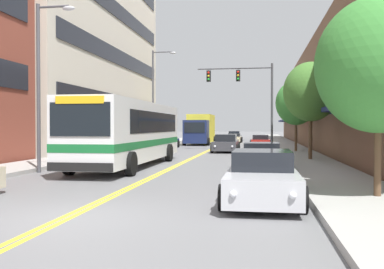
{
  "coord_description": "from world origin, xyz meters",
  "views": [
    {
      "loc": [
        4.21,
        -8.92,
        2.02
      ],
      "look_at": [
        -0.27,
        19.42,
        1.47
      ],
      "focal_mm": 40.0,
      "sensor_mm": 36.0,
      "label": 1
    }
  ],
  "objects": [
    {
      "name": "sidewalk_right",
      "position": [
        6.91,
        37.0,
        0.09
      ],
      "size": [
        2.83,
        106.0,
        0.18
      ],
      "color": "#9E9B96",
      "rests_on": "ground_plane"
    },
    {
      "name": "car_silver_parked_right_foreground",
      "position": [
        4.29,
        2.72,
        0.63
      ],
      "size": [
        2.06,
        4.82,
        1.36
      ],
      "color": "#B7B7BC",
      "rests_on": "ground_plane"
    },
    {
      "name": "car_red_parked_right_mid",
      "position": [
        4.31,
        33.45,
        0.56
      ],
      "size": [
        2.03,
        4.16,
        1.18
      ],
      "color": "maroon",
      "rests_on": "ground_plane"
    },
    {
      "name": "street_lamp_left_far",
      "position": [
        -5.03,
        28.64,
        5.18
      ],
      "size": [
        2.19,
        0.28,
        8.84
      ],
      "color": "#47474C",
      "rests_on": "ground_plane"
    },
    {
      "name": "street_lamp_left_near",
      "position": [
        -5.07,
        8.42,
        4.34
      ],
      "size": [
        1.78,
        0.28,
        7.33
      ],
      "color": "#47474C",
      "rests_on": "ground_plane"
    },
    {
      "name": "office_tower_left",
      "position": [
        -14.57,
        29.22,
        12.53
      ],
      "size": [
        12.08,
        27.47,
        25.07
      ],
      "color": "beige",
      "rests_on": "ground_plane"
    },
    {
      "name": "street_tree_right_near",
      "position": [
        7.3,
        2.97,
        3.64
      ],
      "size": [
        3.28,
        3.28,
        5.27
      ],
      "color": "brown",
      "rests_on": "sidewalk_right"
    },
    {
      "name": "car_navy_parked_left_far",
      "position": [
        -4.43,
        29.94,
        0.62
      ],
      "size": [
        2.07,
        4.37,
        1.33
      ],
      "color": "#19234C",
      "rests_on": "ground_plane"
    },
    {
      "name": "centre_line",
      "position": [
        0.0,
        37.0,
        0.0
      ],
      "size": [
        0.34,
        106.0,
        0.01
      ],
      "color": "yellow",
      "rests_on": "ground_plane"
    },
    {
      "name": "street_tree_right_far",
      "position": [
        6.92,
        24.07,
        3.79
      ],
      "size": [
        3.05,
        3.05,
        5.3
      ],
      "color": "brown",
      "rests_on": "sidewalk_right"
    },
    {
      "name": "car_beige_moving_lead",
      "position": [
        1.06,
        45.11,
        0.55
      ],
      "size": [
        1.98,
        4.76,
        1.14
      ],
      "color": "#BCAD89",
      "rests_on": "ground_plane"
    },
    {
      "name": "car_slate_blue_moving_second",
      "position": [
        0.61,
        53.02,
        0.61
      ],
      "size": [
        2.02,
        4.72,
        1.32
      ],
      "color": "#475675",
      "rests_on": "ground_plane"
    },
    {
      "name": "street_tree_right_mid",
      "position": [
        7.05,
        15.89,
        3.96
      ],
      "size": [
        3.05,
        3.05,
        5.47
      ],
      "color": "brown",
      "rests_on": "sidewalk_right"
    },
    {
      "name": "storefront_row_right",
      "position": [
        12.56,
        37.0,
        4.78
      ],
      "size": [
        9.1,
        68.0,
        9.56
      ],
      "color": "brown",
      "rests_on": "ground_plane"
    },
    {
      "name": "car_charcoal_parked_right_far",
      "position": [
        4.3,
        10.51,
        0.61
      ],
      "size": [
        2.05,
        4.68,
        1.28
      ],
      "color": "#232328",
      "rests_on": "ground_plane"
    },
    {
      "name": "sidewalk_left",
      "position": [
        -6.91,
        37.0,
        0.09
      ],
      "size": [
        2.83,
        106.0,
        0.18
      ],
      "color": "#9E9B96",
      "rests_on": "ground_plane"
    },
    {
      "name": "car_dark_grey_moving_third",
      "position": [
        1.6,
        24.65,
        0.64
      ],
      "size": [
        2.09,
        4.43,
        1.39
      ],
      "color": "#38383D",
      "rests_on": "ground_plane"
    },
    {
      "name": "car_black_parked_left_mid",
      "position": [
        -4.27,
        22.39,
        0.59
      ],
      "size": [
        1.99,
        4.46,
        1.26
      ],
      "color": "black",
      "rests_on": "ground_plane"
    },
    {
      "name": "ground_plane",
      "position": [
        0.0,
        37.0,
        0.0
      ],
      "size": [
        240.0,
        240.0,
        0.0
      ],
      "primitive_type": "plane",
      "color": "slate"
    },
    {
      "name": "city_bus",
      "position": [
        -2.28,
        11.98,
        1.8
      ],
      "size": [
        2.95,
        12.11,
        3.19
      ],
      "color": "silver",
      "rests_on": "ground_plane"
    },
    {
      "name": "traffic_signal_mast",
      "position": [
        3.2,
        26.36,
        5.07
      ],
      "size": [
        6.17,
        0.38,
        7.13
      ],
      "color": "#47474C",
      "rests_on": "ground_plane"
    },
    {
      "name": "box_truck",
      "position": [
        -2.36,
        38.41,
        1.7
      ],
      "size": [
        2.82,
        8.03,
        3.34
      ],
      "color": "#19234C",
      "rests_on": "ground_plane"
    }
  ]
}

